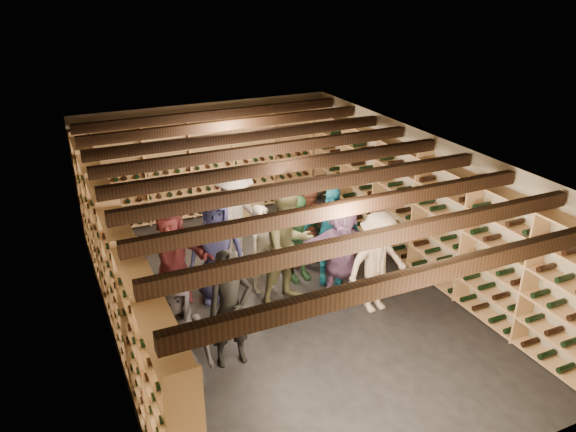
# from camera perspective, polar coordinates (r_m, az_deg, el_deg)

# --- Properties ---
(ground) EXTENTS (8.00, 8.00, 0.00)m
(ground) POSITION_cam_1_polar(r_m,az_deg,el_deg) (9.32, -0.28, -8.18)
(ground) COLOR black
(ground) RESTS_ON ground
(walls) EXTENTS (5.52, 8.02, 2.40)m
(walls) POSITION_cam_1_polar(r_m,az_deg,el_deg) (8.74, -0.30, -1.51)
(walls) COLOR tan
(walls) RESTS_ON ground
(ceiling) EXTENTS (5.50, 8.00, 0.01)m
(ceiling) POSITION_cam_1_polar(r_m,az_deg,el_deg) (8.30, -0.32, 6.00)
(ceiling) COLOR #BDB5A1
(ceiling) RESTS_ON walls
(ceiling_joists) EXTENTS (5.40, 7.12, 0.18)m
(ceiling_joists) POSITION_cam_1_polar(r_m,az_deg,el_deg) (8.34, -0.32, 5.09)
(ceiling_joists) COLOR black
(ceiling_joists) RESTS_ON ground
(wine_rack_left) EXTENTS (0.32, 7.50, 2.15)m
(wine_rack_left) POSITION_cam_1_polar(r_m,az_deg,el_deg) (8.20, -16.96, -5.45)
(wine_rack_left) COLOR tan
(wine_rack_left) RESTS_ON ground
(wine_rack_right) EXTENTS (0.32, 7.50, 2.15)m
(wine_rack_right) POSITION_cam_1_polar(r_m,az_deg,el_deg) (10.04, 13.19, 0.52)
(wine_rack_right) COLOR tan
(wine_rack_right) RESTS_ON ground
(wine_rack_back) EXTENTS (4.70, 0.30, 2.15)m
(wine_rack_back) POSITION_cam_1_polar(r_m,az_deg,el_deg) (12.13, -7.83, 5.04)
(wine_rack_back) COLOR tan
(wine_rack_back) RESTS_ON ground
(crate_stack_left) EXTENTS (0.57, 0.45, 0.85)m
(crate_stack_left) POSITION_cam_1_polar(r_m,az_deg,el_deg) (11.44, -3.96, 0.53)
(crate_stack_left) COLOR tan
(crate_stack_left) RESTS_ON ground
(crate_stack_right) EXTENTS (0.50, 0.33, 0.51)m
(crate_stack_right) POSITION_cam_1_polar(r_m,az_deg,el_deg) (11.31, 1.64, -0.63)
(crate_stack_right) COLOR tan
(crate_stack_right) RESTS_ON ground
(crate_loose) EXTENTS (0.54, 0.40, 0.17)m
(crate_loose) POSITION_cam_1_polar(r_m,az_deg,el_deg) (11.69, 1.89, -0.71)
(crate_loose) COLOR tan
(crate_loose) RESTS_ON ground
(person_0) EXTENTS (0.98, 0.78, 1.76)m
(person_0) POSITION_cam_1_polar(r_m,az_deg,el_deg) (6.96, -11.34, -12.44)
(person_0) COLOR black
(person_0) RESTS_ON ground
(person_1) EXTENTS (0.62, 0.41, 1.68)m
(person_1) POSITION_cam_1_polar(r_m,az_deg,el_deg) (7.52, -5.88, -9.41)
(person_1) COLOR black
(person_1) RESTS_ON ground
(person_2) EXTENTS (1.07, 0.91, 1.91)m
(person_2) POSITION_cam_1_polar(r_m,az_deg,el_deg) (8.76, 0.09, -3.25)
(person_2) COLOR brown
(person_2) RESTS_ON ground
(person_3) EXTENTS (1.09, 0.65, 1.65)m
(person_3) POSITION_cam_1_polar(r_m,az_deg,el_deg) (8.71, 9.13, -4.69)
(person_3) COLOR #C7B198
(person_3) RESTS_ON ground
(person_4) EXTENTS (1.10, 0.80, 1.74)m
(person_4) POSITION_cam_1_polar(r_m,az_deg,el_deg) (9.40, 4.34, -1.91)
(person_4) COLOR #176784
(person_4) RESTS_ON ground
(person_5) EXTENTS (1.54, 1.04, 1.59)m
(person_5) POSITION_cam_1_polar(r_m,az_deg,el_deg) (9.06, -11.71, -3.94)
(person_5) COLOR maroon
(person_5) RESTS_ON ground
(person_6) EXTENTS (1.02, 0.85, 1.79)m
(person_6) POSITION_cam_1_polar(r_m,az_deg,el_deg) (8.91, -7.25, -3.37)
(person_6) COLOR #1F2148
(person_6) RESTS_ON ground
(person_7) EXTENTS (0.65, 0.55, 1.51)m
(person_7) POSITION_cam_1_polar(r_m,az_deg,el_deg) (9.17, -2.57, -3.35)
(person_7) COLOR gray
(person_7) RESTS_ON ground
(person_8) EXTENTS (0.78, 0.64, 1.50)m
(person_8) POSITION_cam_1_polar(r_m,az_deg,el_deg) (9.94, 2.38, -1.12)
(person_8) COLOR #4D261B
(person_8) RESTS_ON ground
(person_9) EXTENTS (1.32, 0.91, 1.87)m
(person_9) POSITION_cam_1_polar(r_m,az_deg,el_deg) (9.83, -5.41, -0.32)
(person_9) COLOR beige
(person_9) RESTS_ON ground
(person_10) EXTENTS (0.91, 0.39, 1.55)m
(person_10) POSITION_cam_1_polar(r_m,az_deg,el_deg) (9.47, 1.00, -2.26)
(person_10) COLOR #23492A
(person_10) RESTS_ON ground
(person_11) EXTENTS (1.63, 1.05, 1.68)m
(person_11) POSITION_cam_1_polar(r_m,az_deg,el_deg) (8.96, 5.51, -3.54)
(person_11) COLOR slate
(person_11) RESTS_ON ground
(person_12) EXTENTS (0.78, 0.56, 1.48)m
(person_12) POSITION_cam_1_polar(r_m,az_deg,el_deg) (10.46, 2.57, 0.14)
(person_12) COLOR #333338
(person_12) RESTS_ON ground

